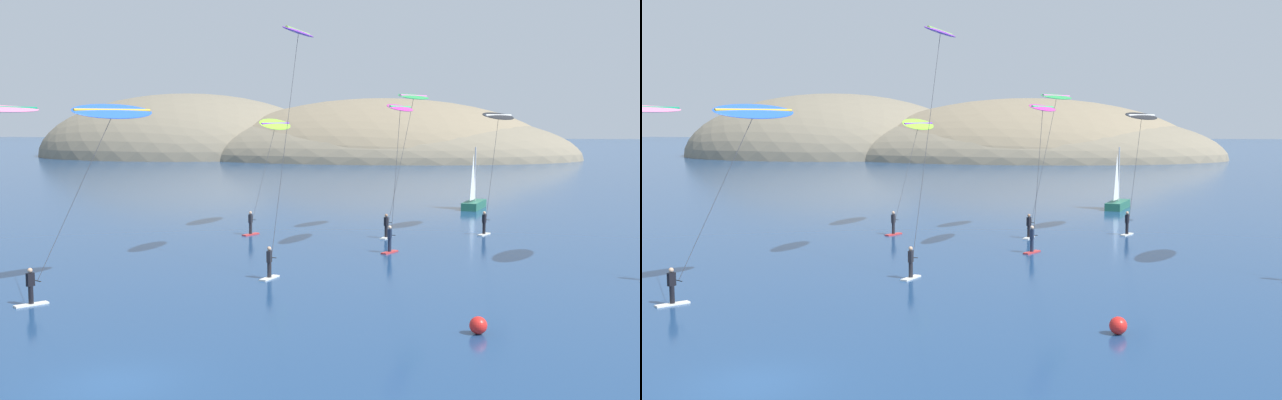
{
  "view_description": "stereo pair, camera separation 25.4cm",
  "coord_description": "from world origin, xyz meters",
  "views": [
    {
      "loc": [
        9.75,
        -23.59,
        8.42
      ],
      "look_at": [
        3.58,
        22.92,
        3.57
      ],
      "focal_mm": 45.0,
      "sensor_mm": 36.0,
      "label": 1
    },
    {
      "loc": [
        10.0,
        -23.56,
        8.42
      ],
      "look_at": [
        3.58,
        22.92,
        3.57
      ],
      "focal_mm": 45.0,
      "sensor_mm": 36.0,
      "label": 2
    }
  ],
  "objects": [
    {
      "name": "kitesurfer_black",
      "position": [
        14.9,
        36.46,
        7.9
      ],
      "size": [
        3.62,
        5.57,
        8.86
      ],
      "color": "silver",
      "rests_on": "ground"
    },
    {
      "name": "ground_plane",
      "position": [
        0.0,
        0.0,
        0.0
      ],
      "size": [
        600.0,
        600.0,
        0.0
      ],
      "primitive_type": "plane",
      "color": "navy"
    },
    {
      "name": "sailboat_near",
      "position": [
        14.28,
        51.58,
        0.64
      ],
      "size": [
        2.58,
        5.95,
        5.7
      ],
      "color": "#23664C",
      "rests_on": "ground"
    },
    {
      "name": "kitesurfer_blue",
      "position": [
        -5.59,
        13.45,
        7.91
      ],
      "size": [
        4.76,
        7.16,
        9.14
      ],
      "color": "silver",
      "rests_on": "ground"
    },
    {
      "name": "kitesurfer_lime",
      "position": [
        -1.78,
        36.51,
        7.32
      ],
      "size": [
        2.71,
        8.14,
        8.39
      ],
      "color": "red",
      "rests_on": "ground"
    },
    {
      "name": "kitesurfer_purple",
      "position": [
        2.36,
        21.7,
        12.03
      ],
      "size": [
        2.15,
        8.33,
        13.56
      ],
      "color": "silver",
      "rests_on": "ground"
    },
    {
      "name": "kitesurfer_magenta",
      "position": [
        8.03,
        27.93,
        8.22
      ],
      "size": [
        2.3,
        5.6,
        9.33
      ],
      "color": "red",
      "rests_on": "ground"
    },
    {
      "name": "marker_buoy",
      "position": [
        11.86,
        7.49,
        0.35
      ],
      "size": [
        0.7,
        0.7,
        0.7
      ],
      "primitive_type": "sphere",
      "color": "red",
      "rests_on": "ground"
    },
    {
      "name": "kitesurfer_green",
      "position": [
        8.61,
        35.28,
        8.95
      ],
      "size": [
        3.66,
        6.7,
        10.22
      ],
      "color": "silver",
      "rests_on": "ground"
    },
    {
      "name": "headland_island",
      "position": [
        -14.43,
        144.71,
        0.0
      ],
      "size": [
        115.97,
        56.79,
        27.25
      ],
      "color": "#7A705B",
      "rests_on": "ground"
    }
  ]
}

